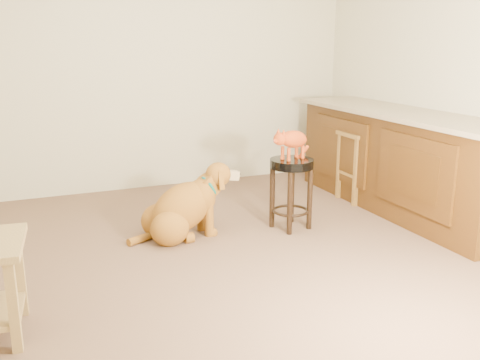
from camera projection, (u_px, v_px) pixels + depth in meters
name	position (u px, v px, depth m)	size (l,w,h in m)	color
floor	(216.00, 249.00, 4.12)	(4.50, 4.00, 0.01)	brown
room_shell	(213.00, 23.00, 3.69)	(4.54, 4.04, 2.62)	beige
cabinet_run	(400.00, 164.00, 5.00)	(0.70, 2.56, 0.94)	#4E2E0D
padded_stool	(291.00, 180.00, 4.49)	(0.38, 0.38, 0.60)	black
wood_stool	(361.00, 165.00, 5.30)	(0.38, 0.38, 0.69)	brown
golden_retriever	(183.00, 209.00, 4.32)	(1.00, 0.51, 0.63)	brown
tabby_kitten	(291.00, 140.00, 4.40)	(0.44, 0.26, 0.29)	#A63810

